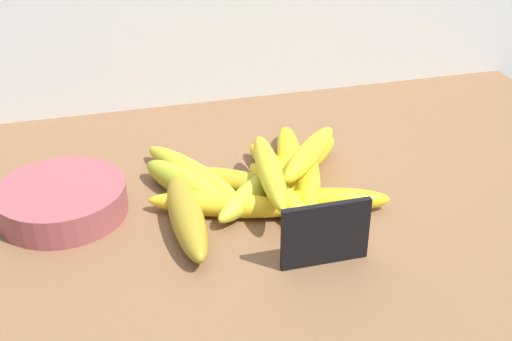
{
  "coord_description": "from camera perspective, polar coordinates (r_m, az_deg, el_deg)",
  "views": [
    {
      "loc": [
        -27.04,
        -73.53,
        52.92
      ],
      "look_at": [
        -6.55,
        2.29,
        8.0
      ],
      "focal_mm": 46.44,
      "sensor_mm": 36.0,
      "label": 1
    }
  ],
  "objects": [
    {
      "name": "fruit_bowl",
      "position": [
        0.93,
        -16.37,
        -2.46
      ],
      "size": [
        17.41,
        17.41,
        4.18
      ],
      "primitive_type": "cylinder",
      "color": "#91464B",
      "rests_on": "counter_top"
    },
    {
      "name": "banana_13",
      "position": [
        0.9,
        1.18,
        -0.03
      ],
      "size": [
        5.57,
        20.37,
        3.29
      ],
      "primitive_type": "ellipsoid",
      "rotation": [
        0.0,
        0.0,
        1.46
      ],
      "color": "gold",
      "rests_on": "banana_3"
    },
    {
      "name": "banana_9",
      "position": [
        0.94,
        -1.97,
        -0.97
      ],
      "size": [
        17.55,
        12.79,
        3.48
      ],
      "primitive_type": "ellipsoid",
      "rotation": [
        0.0,
        0.0,
        2.58
      ],
      "color": "#B39820",
      "rests_on": "counter_top"
    },
    {
      "name": "banana_10",
      "position": [
        0.95,
        4.41,
        -0.64
      ],
      "size": [
        9.5,
        19.93,
        3.78
      ],
      "primitive_type": "ellipsoid",
      "rotation": [
        0.0,
        0.0,
        1.27
      ],
      "color": "gold",
      "rests_on": "counter_top"
    },
    {
      "name": "banana_8",
      "position": [
        0.89,
        -2.82,
        -2.98
      ],
      "size": [
        20.52,
        10.73,
        3.43
      ],
      "primitive_type": "ellipsoid",
      "rotation": [
        0.0,
        0.0,
        2.77
      ],
      "color": "yellow",
      "rests_on": "counter_top"
    },
    {
      "name": "chalkboard_sign",
      "position": [
        0.8,
        5.98,
        -5.64
      ],
      "size": [
        11.0,
        1.8,
        8.4
      ],
      "color": "black",
      "rests_on": "counter_top"
    },
    {
      "name": "counter_top",
      "position": [
        0.94,
        4.24,
        -3.6
      ],
      "size": [
        110.0,
        76.0,
        3.0
      ],
      "primitive_type": "cube",
      "color": "brown",
      "rests_on": "ground"
    },
    {
      "name": "banana_3",
      "position": [
        0.91,
        2.16,
        -2.19
      ],
      "size": [
        6.65,
        19.91,
        3.41
      ],
      "primitive_type": "ellipsoid",
      "rotation": [
        0.0,
        0.0,
        1.74
      ],
      "color": "yellow",
      "rests_on": "counter_top"
    },
    {
      "name": "banana_1",
      "position": [
        0.98,
        1.81,
        0.08
      ],
      "size": [
        6.71,
        17.18,
        3.26
      ],
      "primitive_type": "ellipsoid",
      "rotation": [
        0.0,
        0.0,
        1.78
      ],
      "color": "yellow",
      "rests_on": "counter_top"
    },
    {
      "name": "banana_0",
      "position": [
        0.94,
        -6.0,
        -1.17
      ],
      "size": [
        12.46,
        16.55,
        4.2
      ],
      "primitive_type": "ellipsoid",
      "rotation": [
        0.0,
        0.0,
        2.13
      ],
      "color": "#A5B327",
      "rests_on": "counter_top"
    },
    {
      "name": "banana_5",
      "position": [
        0.97,
        -5.63,
        -0.16
      ],
      "size": [
        12.77,
        19.56,
        3.59
      ],
      "primitive_type": "ellipsoid",
      "rotation": [
        0.0,
        0.0,
        5.21
      ],
      "color": "gold",
      "rests_on": "counter_top"
    },
    {
      "name": "banana_4",
      "position": [
        0.92,
        0.01,
        -1.74
      ],
      "size": [
        15.6,
        14.8,
        3.64
      ],
      "primitive_type": "ellipsoid",
      "rotation": [
        0.0,
        0.0,
        0.75
      ],
      "color": "gold",
      "rests_on": "counter_top"
    },
    {
      "name": "banana_2",
      "position": [
        0.99,
        3.86,
        0.67
      ],
      "size": [
        17.39,
        15.72,
        4.22
      ],
      "primitive_type": "ellipsoid",
      "rotation": [
        0.0,
        0.0,
        3.85
      ],
      "color": "yellow",
      "rests_on": "counter_top"
    },
    {
      "name": "banana_12",
      "position": [
        0.94,
        4.65,
        1.51
      ],
      "size": [
        13.54,
        15.17,
        3.26
      ],
      "primitive_type": "ellipsoid",
      "rotation": [
        0.0,
        0.0,
        0.87
      ],
      "color": "yellow",
      "rests_on": "banana_10"
    },
    {
      "name": "banana_6",
      "position": [
        0.87,
        -6.02,
        -3.88
      ],
      "size": [
        4.45,
        20.04,
        4.33
      ],
      "primitive_type": "ellipsoid",
      "rotation": [
        0.0,
        0.0,
        4.71
      ],
      "color": "olive",
      "rests_on": "counter_top"
    },
    {
      "name": "banana_7",
      "position": [
        1.02,
        2.86,
        1.49
      ],
      "size": [
        7.48,
        17.47,
        3.55
      ],
      "primitive_type": "ellipsoid",
      "rotation": [
        0.0,
        0.0,
        4.47
      ],
      "color": "yellow",
      "rests_on": "counter_top"
    },
    {
      "name": "banana_11",
      "position": [
        0.91,
        6.46,
        -2.54
      ],
      "size": [
        16.48,
        7.18,
        3.32
      ],
      "primitive_type": "ellipsoid",
      "rotation": [
        0.0,
        0.0,
        2.89
      ],
      "color": "yellow",
      "rests_on": "counter_top"
    }
  ]
}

